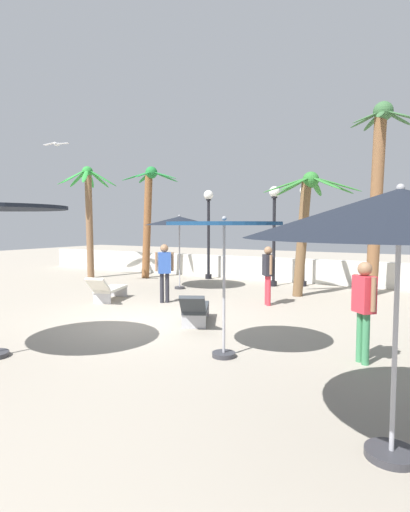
# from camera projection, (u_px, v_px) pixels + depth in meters

# --- Properties ---
(ground_plane) EXTENTS (56.00, 56.00, 0.00)m
(ground_plane) POSITION_uv_depth(u_px,v_px,m) (142.00, 323.00, 9.91)
(ground_plane) COLOR #9E9384
(boundary_wall) EXTENTS (25.20, 0.30, 0.96)m
(boundary_wall) POSITION_uv_depth(u_px,v_px,m) (272.00, 269.00, 17.40)
(boundary_wall) COLOR silver
(boundary_wall) RESTS_ON ground_plane
(patio_umbrella_0) EXTENTS (2.53, 2.53, 2.69)m
(patio_umbrella_0) POSITION_uv_depth(u_px,v_px,m) (179.00, 221.00, 15.02)
(patio_umbrella_0) COLOR #333338
(patio_umbrella_0) RESTS_ON ground_plane
(patio_umbrella_1) EXTENTS (3.02, 3.02, 2.73)m
(patio_umbrella_1) POSITION_uv_depth(u_px,v_px,m) (400.00, 215.00, 4.01)
(patio_umbrella_1) COLOR #333338
(patio_umbrella_1) RESTS_ON ground_plane
(patio_umbrella_3) EXTENTS (2.00, 2.00, 2.49)m
(patio_umbrella_3) POSITION_uv_depth(u_px,v_px,m) (224.00, 232.00, 7.22)
(patio_umbrella_3) COLOR #333338
(patio_umbrella_3) RESTS_ON ground_plane
(palm_tree_0) EXTENTS (2.08, 2.08, 6.28)m
(palm_tree_0) POSITION_uv_depth(u_px,v_px,m) (378.00, 180.00, 13.59)
(palm_tree_0) COLOR brown
(palm_tree_0) RESTS_ON ground_plane
(palm_tree_1) EXTENTS (2.50, 2.48, 4.81)m
(palm_tree_1) POSITION_uv_depth(u_px,v_px,m) (148.00, 210.00, 18.00)
(palm_tree_1) COLOR brown
(palm_tree_1) RESTS_ON ground_plane
(palm_tree_2) EXTENTS (2.99, 3.05, 4.01)m
(palm_tree_2) POSITION_uv_depth(u_px,v_px,m) (306.00, 216.00, 13.35)
(palm_tree_2) COLOR brown
(palm_tree_2) RESTS_ON ground_plane
(palm_tree_3) EXTENTS (2.53, 2.54, 4.84)m
(palm_tree_3) POSITION_uv_depth(u_px,v_px,m) (89.00, 207.00, 18.08)
(palm_tree_3) COLOR brown
(palm_tree_3) RESTS_ON ground_plane
(lamp_post_0) EXTENTS (0.42, 0.42, 3.76)m
(lamp_post_0) POSITION_uv_depth(u_px,v_px,m) (274.00, 220.00, 15.67)
(lamp_post_0) COLOR black
(lamp_post_0) RESTS_ON ground_plane
(lamp_post_1) EXTENTS (0.41, 0.41, 3.79)m
(lamp_post_1) POSITION_uv_depth(u_px,v_px,m) (209.00, 221.00, 17.81)
(lamp_post_1) COLOR black
(lamp_post_1) RESTS_ON ground_plane
(lamp_post_3) EXTENTS (0.36, 0.36, 3.78)m
(lamp_post_3) POSITION_uv_depth(u_px,v_px,m) (304.00, 226.00, 15.68)
(lamp_post_3) COLOR black
(lamp_post_3) RESTS_ON ground_plane
(lounge_chair_0) EXTENTS (1.13, 1.96, 0.84)m
(lounge_chair_0) POSITION_uv_depth(u_px,v_px,m) (108.00, 289.00, 12.69)
(lounge_chair_0) COLOR #B7B7BC
(lounge_chair_0) RESTS_ON ground_plane
(lounge_chair_1) EXTENTS (1.32, 1.93, 0.84)m
(lounge_chair_1) POSITION_uv_depth(u_px,v_px,m) (195.00, 308.00, 9.76)
(lounge_chair_1) COLOR #B7B7BC
(lounge_chair_1) RESTS_ON ground_plane
(guest_1) EXTENTS (0.42, 0.45, 1.71)m
(guest_1) POSITION_uv_depth(u_px,v_px,m) (268.00, 270.00, 12.04)
(guest_1) COLOR #D8333F
(guest_1) RESTS_ON ground_plane
(guest_2) EXTENTS (0.44, 0.42, 1.75)m
(guest_2) POSITION_uv_depth(u_px,v_px,m) (164.00, 267.00, 12.43)
(guest_2) COLOR #26262D
(guest_2) RESTS_ON ground_plane
(guest_3) EXTENTS (0.42, 0.42, 1.72)m
(guest_3) POSITION_uv_depth(u_px,v_px,m) (364.00, 302.00, 6.97)
(guest_3) COLOR #3F8C59
(guest_3) RESTS_ON ground_plane
(seagull_0) EXTENTS (0.89, 0.49, 0.14)m
(seagull_0) POSITION_uv_depth(u_px,v_px,m) (57.00, 144.00, 14.95)
(seagull_0) COLOR white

